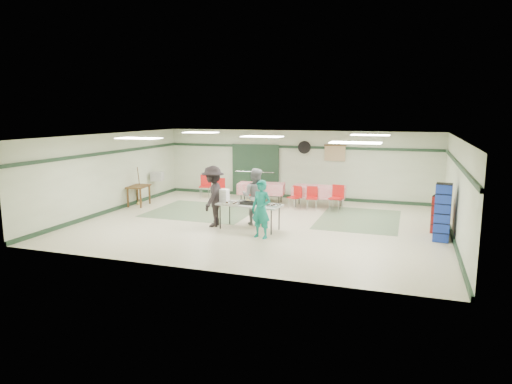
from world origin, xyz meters
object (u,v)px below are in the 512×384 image
(chair_d, at_px, (258,193))
(broom, at_px, (140,185))
(crate_stack_red, at_px, (440,214))
(serving_table, at_px, (249,205))
(volunteer_teal, at_px, (261,209))
(chair_loose_b, at_px, (206,184))
(chair_b, at_px, (296,195))
(crate_stack_blue_a, at_px, (442,213))
(chair_c, at_px, (337,195))
(office_printer, at_px, (157,176))
(printer_table, at_px, (139,188))
(chair_loose_a, at_px, (221,186))
(volunteer_grey, at_px, (255,197))
(dining_table_b, at_px, (261,188))
(dining_table_a, at_px, (319,191))
(chair_a, at_px, (312,196))
(crate_stack_blue_b, at_px, (443,213))
(volunteer_dark, at_px, (213,196))

(chair_d, distance_m, broom, 4.42)
(chair_d, height_order, crate_stack_red, crate_stack_red)
(serving_table, distance_m, volunteer_teal, 0.97)
(chair_loose_b, distance_m, broom, 2.67)
(chair_b, height_order, crate_stack_red, crate_stack_red)
(volunteer_teal, xyz_separation_m, crate_stack_blue_a, (4.66, 1.55, -0.09))
(chair_c, relative_size, office_printer, 2.11)
(crate_stack_blue_a, height_order, crate_stack_red, crate_stack_blue_a)
(printer_table, bearing_deg, chair_loose_a, 38.94)
(printer_table, distance_m, office_printer, 1.35)
(volunteer_grey, bearing_deg, chair_loose_b, -47.34)
(dining_table_b, height_order, office_printer, office_printer)
(chair_b, relative_size, chair_loose_a, 1.02)
(dining_table_a, relative_size, chair_a, 2.30)
(chair_c, height_order, chair_loose_a, chair_c)
(crate_stack_blue_b, bearing_deg, volunteer_dark, -176.19)
(chair_a, xyz_separation_m, broom, (-6.28, -1.15, 0.22))
(chair_a, bearing_deg, dining_table_a, 68.80)
(chair_loose_a, xyz_separation_m, crate_stack_blue_a, (8.05, -3.56, 0.22))
(printer_table, bearing_deg, chair_loose_b, 45.05)
(volunteer_teal, distance_m, chair_a, 4.12)
(office_printer, bearing_deg, chair_b, -12.61)
(broom, bearing_deg, chair_loose_a, 37.78)
(volunteer_dark, distance_m, dining_table_b, 3.88)
(serving_table, height_order, office_printer, office_printer)
(serving_table, bearing_deg, crate_stack_blue_a, 13.93)
(chair_c, height_order, broom, broom)
(chair_loose_b, height_order, broom, broom)
(volunteer_teal, distance_m, broom, 6.43)
(volunteer_grey, bearing_deg, serving_table, 93.28)
(crate_stack_blue_b, distance_m, broom, 10.52)
(dining_table_b, xyz_separation_m, broom, (-4.21, -1.72, 0.16))
(serving_table, height_order, chair_a, chair_a)
(chair_b, distance_m, chair_loose_a, 3.52)
(dining_table_a, distance_m, chair_d, 2.22)
(dining_table_b, bearing_deg, chair_d, -91.59)
(chair_b, bearing_deg, crate_stack_red, 2.08)
(chair_c, relative_size, chair_loose_b, 0.99)
(dining_table_b, xyz_separation_m, chair_a, (2.07, -0.57, -0.06))
(dining_table_b, height_order, chair_d, chair_d)
(volunteer_teal, distance_m, crate_stack_blue_a, 4.91)
(volunteer_grey, bearing_deg, dining_table_b, -75.53)
(chair_d, height_order, chair_loose_a, chair_d)
(crate_stack_blue_a, relative_size, crate_stack_red, 1.31)
(volunteer_teal, height_order, chair_b, volunteer_teal)
(crate_stack_blue_a, distance_m, crate_stack_red, 0.57)
(chair_a, xyz_separation_m, crate_stack_blue_b, (4.10, -2.85, 0.28))
(chair_d, height_order, printer_table, chair_d)
(chair_loose_b, height_order, office_printer, office_printer)
(chair_b, relative_size, printer_table, 0.80)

